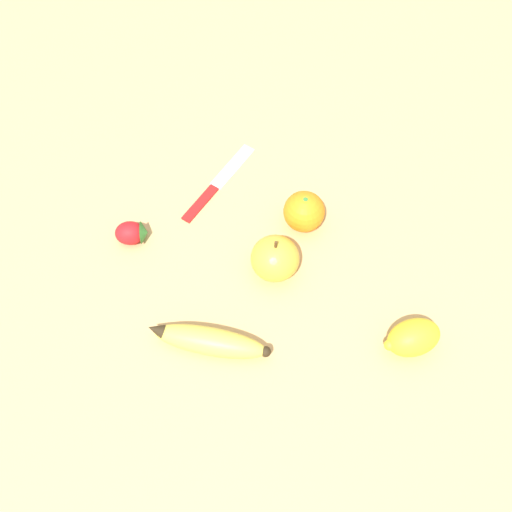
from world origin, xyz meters
The scene contains 7 objects.
ground_plane centered at (0.00, 0.00, 0.00)m, with size 3.00×3.00×0.00m, color tan.
banana centered at (0.17, 0.05, 0.02)m, with size 0.14×0.15×0.04m.
orange centered at (-0.07, -0.04, 0.03)m, with size 0.07×0.07×0.07m.
strawberry centered at (0.17, -0.18, 0.02)m, with size 0.06×0.06×0.04m.
apple centered at (0.02, 0.00, 0.03)m, with size 0.07×0.07×0.08m.
lemon centered at (-0.06, 0.22, 0.03)m, with size 0.09×0.07×0.05m.
paring_knife centered at (0.00, -0.19, 0.00)m, with size 0.18×0.08×0.01m.
Camera 1 is at (0.31, 0.35, 0.81)m, focal length 42.00 mm.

